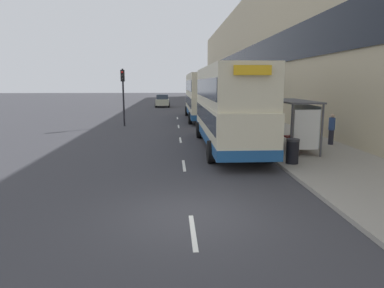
# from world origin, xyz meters

# --- Properties ---
(ground_plane) EXTENTS (220.00, 220.00, 0.00)m
(ground_plane) POSITION_xyz_m (0.00, 0.00, 0.00)
(ground_plane) COLOR #38383D
(pavement) EXTENTS (5.00, 93.00, 0.14)m
(pavement) POSITION_xyz_m (6.50, 38.50, 0.07)
(pavement) COLOR gray
(pavement) RESTS_ON ground_plane
(terrace_facade) EXTENTS (3.10, 93.00, 14.45)m
(terrace_facade) POSITION_xyz_m (10.49, 38.50, 7.22)
(terrace_facade) COLOR #C6B793
(terrace_facade) RESTS_ON ground_plane
(lane_mark_0) EXTENTS (0.12, 2.00, 0.01)m
(lane_mark_0) POSITION_xyz_m (0.00, -0.99, 0.01)
(lane_mark_0) COLOR silver
(lane_mark_0) RESTS_ON ground_plane
(lane_mark_1) EXTENTS (0.12, 2.00, 0.01)m
(lane_mark_1) POSITION_xyz_m (0.00, 5.60, 0.01)
(lane_mark_1) COLOR silver
(lane_mark_1) RESTS_ON ground_plane
(lane_mark_2) EXTENTS (0.12, 2.00, 0.01)m
(lane_mark_2) POSITION_xyz_m (0.00, 12.19, 0.01)
(lane_mark_2) COLOR silver
(lane_mark_2) RESTS_ON ground_plane
(lane_mark_3) EXTENTS (0.12, 2.00, 0.01)m
(lane_mark_3) POSITION_xyz_m (0.00, 18.78, 0.01)
(lane_mark_3) COLOR silver
(lane_mark_3) RESTS_ON ground_plane
(lane_mark_4) EXTENTS (0.12, 2.00, 0.01)m
(lane_mark_4) POSITION_xyz_m (0.00, 25.38, 0.01)
(lane_mark_4) COLOR silver
(lane_mark_4) RESTS_ON ground_plane
(bus_shelter) EXTENTS (1.60, 4.20, 2.48)m
(bus_shelter) POSITION_xyz_m (5.77, 8.06, 1.88)
(bus_shelter) COLOR #4C4C51
(bus_shelter) RESTS_ON ground_plane
(double_decker_bus_near) EXTENTS (2.85, 10.84, 4.30)m
(double_decker_bus_near) POSITION_xyz_m (2.47, 9.39, 2.28)
(double_decker_bus_near) COLOR beige
(double_decker_bus_near) RESTS_ON ground_plane
(double_decker_bus_ahead) EXTENTS (2.85, 11.50, 4.30)m
(double_decker_bus_ahead) POSITION_xyz_m (2.30, 23.99, 2.29)
(double_decker_bus_ahead) COLOR beige
(double_decker_bus_ahead) RESTS_ON ground_plane
(car_0) EXTENTS (2.06, 3.86, 1.79)m
(car_0) POSITION_xyz_m (-1.93, 41.40, 0.88)
(car_0) COLOR #B7B799
(car_0) RESTS_ON ground_plane
(pedestrian_at_shelter) EXTENTS (0.33, 0.33, 1.68)m
(pedestrian_at_shelter) POSITION_xyz_m (4.51, 11.37, 1.00)
(pedestrian_at_shelter) COLOR #23232D
(pedestrian_at_shelter) RESTS_ON ground_plane
(pedestrian_1) EXTENTS (0.34, 0.34, 1.73)m
(pedestrian_1) POSITION_xyz_m (5.55, 11.76, 1.02)
(pedestrian_1) COLOR #23232D
(pedestrian_1) RESTS_ON ground_plane
(pedestrian_2) EXTENTS (0.35, 0.35, 1.77)m
(pedestrian_2) POSITION_xyz_m (7.66, 12.54, 1.04)
(pedestrian_2) COLOR #23232D
(pedestrian_2) RESTS_ON ground_plane
(pedestrian_3) EXTENTS (0.33, 0.33, 1.69)m
(pedestrian_3) POSITION_xyz_m (8.21, 9.47, 1.00)
(pedestrian_3) COLOR #23232D
(pedestrian_3) RESTS_ON ground_plane
(litter_bin) EXTENTS (0.55, 0.55, 1.05)m
(litter_bin) POSITION_xyz_m (4.55, 5.20, 0.67)
(litter_bin) COLOR black
(litter_bin) RESTS_ON ground_plane
(traffic_light_far_kerb) EXTENTS (0.30, 0.32, 4.58)m
(traffic_light_far_kerb) POSITION_xyz_m (-4.40, 19.30, 3.09)
(traffic_light_far_kerb) COLOR black
(traffic_light_far_kerb) RESTS_ON ground_plane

